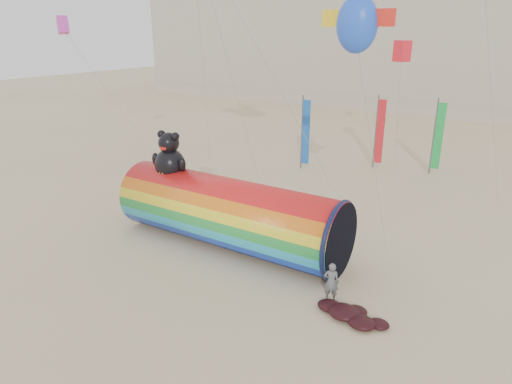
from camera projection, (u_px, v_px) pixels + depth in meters
The scene contains 6 objects.
ground at pixel (229, 249), 20.81m from camera, with size 160.00×160.00×0.00m, color #CCB58C.
hotel_building at pixel (358, 22), 59.84m from camera, with size 60.40×15.40×20.60m.
windsock_assembly at pixel (229, 211), 20.67m from camera, with size 10.92×3.33×5.03m.
kite_handler at pixel (331, 282), 16.61m from camera, with size 0.56×0.37×1.54m, color #575A5F.
fabric_bundle at pixel (350, 314), 15.75m from camera, with size 2.62×1.35×0.41m.
festival_banners at pixel (373, 134), 31.50m from camera, with size 8.72×3.77×5.20m.
Camera 1 is at (11.12, -15.10, 9.48)m, focal length 32.00 mm.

